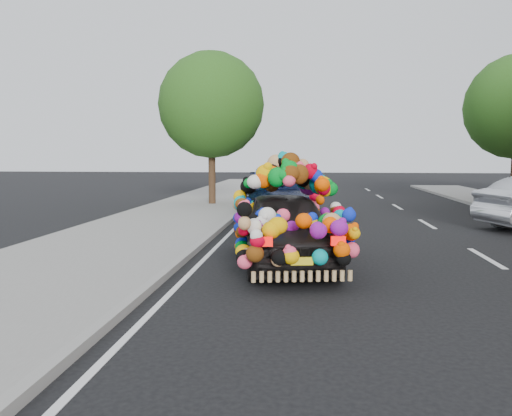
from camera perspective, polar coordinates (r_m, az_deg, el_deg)
The scene contains 7 objects.
ground at distance 10.47m, azimuth 5.70°, elevation -5.31°, with size 100.00×100.00×0.00m, color black.
sidewalk at distance 11.31m, azimuth -16.70°, elevation -4.37°, with size 4.00×60.00×0.12m, color gray.
kerb at distance 10.72m, azimuth -7.00°, elevation -4.70°, with size 0.15×60.00×0.13m, color gray.
lane_markings at distance 11.06m, azimuth 24.78°, elevation -5.19°, with size 6.00×50.00×0.01m, color silver, non-canonical shape.
tree_near_sidewalk at distance 20.22m, azimuth -5.12°, elevation 11.61°, with size 4.20×4.20×6.13m.
plush_art_car at distance 9.42m, azimuth 3.40°, elevation -0.23°, with size 2.64×4.48×2.02m.
navy_sedan at distance 16.75m, azimuth 2.18°, elevation 1.53°, with size 2.06×5.08×1.47m, color black.
Camera 1 is at (0.02, -10.26, 2.06)m, focal length 35.00 mm.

